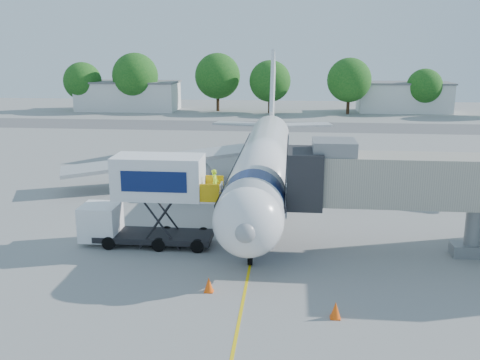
# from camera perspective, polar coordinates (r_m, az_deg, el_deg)

# --- Properties ---
(ground) EXTENTS (160.00, 160.00, 0.00)m
(ground) POSITION_cam_1_polar(r_m,az_deg,el_deg) (38.72, 2.19, -3.47)
(ground) COLOR gray
(ground) RESTS_ON ground
(guidance_line) EXTENTS (0.15, 70.00, 0.01)m
(guidance_line) POSITION_cam_1_polar(r_m,az_deg,el_deg) (38.72, 2.19, -3.47)
(guidance_line) COLOR yellow
(guidance_line) RESTS_ON ground
(taxiway_strip) EXTENTS (120.00, 10.00, 0.01)m
(taxiway_strip) POSITION_cam_1_polar(r_m,az_deg,el_deg) (79.73, 3.99, 5.72)
(taxiway_strip) COLOR #59595B
(taxiway_strip) RESTS_ON ground
(aircraft) EXTENTS (34.17, 37.73, 11.35)m
(aircraft) POSITION_cam_1_polar(r_m,az_deg,el_deg) (41.94, 2.56, 2.08)
(aircraft) COLOR white
(aircraft) RESTS_ON ground
(jet_bridge) EXTENTS (13.90, 3.20, 6.60)m
(jet_bridge) POSITION_cam_1_polar(r_m,az_deg,el_deg) (31.30, 16.24, -0.08)
(jet_bridge) COLOR #ABA492
(jet_bridge) RESTS_ON ground
(catering_hiloader) EXTENTS (8.50, 2.44, 5.50)m
(catering_hiloader) POSITION_cam_1_polar(r_m,az_deg,el_deg) (32.26, -9.72, -2.20)
(catering_hiloader) COLOR black
(catering_hiloader) RESTS_ON ground
(ground_tug) EXTENTS (4.10, 2.97, 1.48)m
(ground_tug) POSITION_cam_1_polar(r_m,az_deg,el_deg) (23.95, 2.40, -13.12)
(ground_tug) COLOR white
(ground_tug) RESTS_ON ground
(safety_cone_a) EXTENTS (0.49, 0.49, 0.78)m
(safety_cone_a) POSITION_cam_1_polar(r_m,az_deg,el_deg) (24.67, 10.15, -13.53)
(safety_cone_a) COLOR #FA540D
(safety_cone_a) RESTS_ON ground
(safety_cone_b) EXTENTS (0.48, 0.48, 0.76)m
(safety_cone_b) POSITION_cam_1_polar(r_m,az_deg,el_deg) (26.70, -3.35, -11.09)
(safety_cone_b) COLOR #FA540D
(safety_cone_b) RESTS_ON ground
(outbuilding_left) EXTENTS (18.40, 8.40, 5.30)m
(outbuilding_left) POSITION_cam_1_polar(r_m,az_deg,el_deg) (101.80, -11.83, 8.81)
(outbuilding_left) COLOR silver
(outbuilding_left) RESTS_ON ground
(outbuilding_right) EXTENTS (16.40, 7.40, 5.30)m
(outbuilding_right) POSITION_cam_1_polar(r_m,az_deg,el_deg) (101.22, 17.04, 8.47)
(outbuilding_right) COLOR silver
(outbuilding_right) RESTS_ON ground
(tree_a) EXTENTS (6.86, 6.86, 8.74)m
(tree_a) POSITION_cam_1_polar(r_m,az_deg,el_deg) (102.84, -16.45, 10.07)
(tree_a) COLOR #382314
(tree_a) RESTS_ON ground
(tree_b) EXTENTS (8.17, 8.17, 10.41)m
(tree_b) POSITION_cam_1_polar(r_m,az_deg,el_deg) (99.38, -11.12, 10.84)
(tree_b) COLOR #382314
(tree_b) RESTS_ON ground
(tree_c) EXTENTS (8.14, 8.14, 10.37)m
(tree_c) POSITION_cam_1_polar(r_m,az_deg,el_deg) (97.73, -2.41, 11.02)
(tree_c) COLOR #382314
(tree_c) RESTS_ON ground
(tree_d) EXTENTS (7.22, 7.22, 9.21)m
(tree_d) POSITION_cam_1_polar(r_m,az_deg,el_deg) (94.92, 3.21, 10.49)
(tree_d) COLOR #382314
(tree_d) RESTS_ON ground
(tree_e) EXTENTS (7.57, 7.57, 9.65)m
(tree_e) POSITION_cam_1_polar(r_m,az_deg,el_deg) (95.26, 11.57, 10.40)
(tree_e) COLOR #382314
(tree_e) RESTS_ON ground
(tree_f) EXTENTS (6.11, 6.11, 7.78)m
(tree_f) POSITION_cam_1_polar(r_m,az_deg,el_deg) (99.58, 19.08, 9.42)
(tree_f) COLOR #382314
(tree_f) RESTS_ON ground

